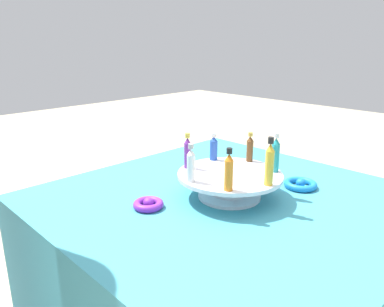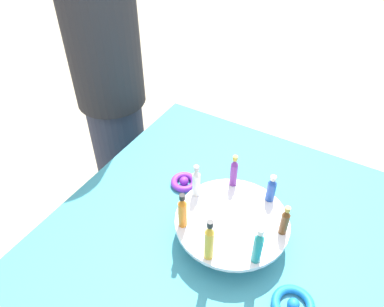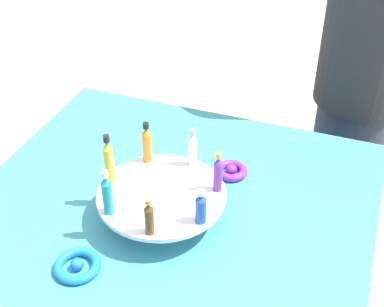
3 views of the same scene
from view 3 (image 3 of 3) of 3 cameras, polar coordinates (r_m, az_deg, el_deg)
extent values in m
cube|color=teal|center=(1.66, -2.72, -16.08)|extent=(1.05, 1.05, 0.74)
cylinder|color=silver|center=(1.39, -3.17, -6.56)|extent=(0.20, 0.20, 0.01)
cylinder|color=silver|center=(1.36, -3.21, -5.51)|extent=(0.10, 0.10, 0.06)
cylinder|color=silver|center=(1.34, -3.26, -4.39)|extent=(0.32, 0.32, 0.01)
cylinder|color=silver|center=(1.40, 0.07, 0.17)|extent=(0.02, 0.02, 0.08)
cone|color=silver|center=(1.37, 0.07, 1.84)|extent=(0.02, 0.02, 0.02)
cylinder|color=#B2B2B7|center=(1.36, 0.07, 2.40)|extent=(0.02, 0.02, 0.01)
cylinder|color=orange|center=(1.42, -4.81, 0.65)|extent=(0.02, 0.02, 0.09)
cone|color=orange|center=(1.39, -4.92, 2.40)|extent=(0.02, 0.02, 0.02)
cylinder|color=black|center=(1.38, -4.95, 2.99)|extent=(0.02, 0.02, 0.02)
cylinder|color=gold|center=(1.36, -8.78, -1.18)|extent=(0.02, 0.02, 0.10)
cone|color=gold|center=(1.32, -9.02, 0.91)|extent=(0.02, 0.02, 0.02)
cylinder|color=black|center=(1.31, -9.10, 1.62)|extent=(0.02, 0.02, 0.02)
cylinder|color=teal|center=(1.27, -8.97, -4.73)|extent=(0.03, 0.03, 0.09)
cone|color=teal|center=(1.23, -9.20, -2.83)|extent=(0.02, 0.02, 0.02)
cylinder|color=silver|center=(1.22, -9.28, -2.19)|extent=(0.02, 0.02, 0.02)
cylinder|color=brown|center=(1.21, -4.56, -7.19)|extent=(0.02, 0.02, 0.07)
cone|color=brown|center=(1.18, -4.66, -5.66)|extent=(0.02, 0.02, 0.02)
cylinder|color=#B79338|center=(1.17, -4.69, -5.14)|extent=(0.01, 0.01, 0.01)
cylinder|color=#234CAD|center=(1.24, 0.95, -6.10)|extent=(0.03, 0.03, 0.07)
cone|color=#234CAD|center=(1.21, 0.97, -4.68)|extent=(0.03, 0.03, 0.01)
cylinder|color=silver|center=(1.20, 0.98, -4.20)|extent=(0.02, 0.02, 0.01)
cylinder|color=#702D93|center=(1.32, 2.77, -2.51)|extent=(0.02, 0.02, 0.08)
cone|color=#702D93|center=(1.29, 2.83, -0.79)|extent=(0.02, 0.02, 0.02)
cylinder|color=gold|center=(1.28, 2.85, -0.21)|extent=(0.01, 0.01, 0.01)
torus|color=blue|center=(1.28, -12.13, -11.61)|extent=(0.11, 0.11, 0.02)
sphere|color=blue|center=(1.28, -12.16, -11.48)|extent=(0.03, 0.03, 0.03)
torus|color=purple|center=(1.52, 4.24, -1.84)|extent=(0.09, 0.09, 0.02)
sphere|color=purple|center=(1.52, 4.25, -1.70)|extent=(0.03, 0.03, 0.03)
cylinder|color=#282D42|center=(2.16, 15.40, -2.87)|extent=(0.26, 0.26, 0.74)
camera|label=1|loc=(2.14, -12.68, 22.81)|focal=35.00mm
camera|label=2|loc=(1.26, -42.56, 26.67)|focal=35.00mm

